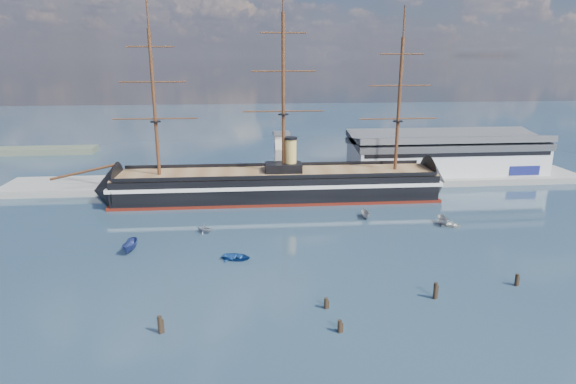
{
  "coord_description": "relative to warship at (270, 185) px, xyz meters",
  "views": [
    {
      "loc": [
        -9.01,
        -70.26,
        39.04
      ],
      "look_at": [
        1.28,
        35.0,
        9.0
      ],
      "focal_mm": 30.0,
      "sensor_mm": 36.0,
      "label": 1
    }
  ],
  "objects": [
    {
      "name": "piling_near_right",
      "position": [
        23.63,
        -60.75,
        -4.04
      ],
      "size": [
        0.64,
        0.64,
        3.64
      ],
      "primitive_type": "cylinder",
      "color": "black",
      "rests_on": "ground"
    },
    {
      "name": "piling_far_right",
      "position": [
        39.78,
        -57.59,
        -4.04
      ],
      "size": [
        0.64,
        0.64,
        2.94
      ],
      "primitive_type": "cylinder",
      "color": "black",
      "rests_on": "ground"
    },
    {
      "name": "quay",
      "position": [
        11.26,
        16.0,
        -4.04
      ],
      "size": [
        180.0,
        18.0,
        2.0
      ],
      "primitive_type": "cube",
      "color": "slate",
      "rests_on": "ground"
    },
    {
      "name": "ground",
      "position": [
        1.26,
        -20.0,
        -4.04
      ],
      "size": [
        600.0,
        600.0,
        0.0
      ],
      "primitive_type": "plane",
      "color": "#1F3045",
      "rests_on": "ground"
    },
    {
      "name": "warehouse",
      "position": [
        59.26,
        20.0,
        3.95
      ],
      "size": [
        63.0,
        21.0,
        11.6
      ],
      "color": "#B7BABC",
      "rests_on": "ground"
    },
    {
      "name": "motorboat_b",
      "position": [
        -9.36,
        -41.42,
        -4.04
      ],
      "size": [
        2.43,
        3.83,
        1.66
      ],
      "primitive_type": "imported",
      "rotation": [
        0.0,
        0.0,
        1.27
      ],
      "color": "navy",
      "rests_on": "ground"
    },
    {
      "name": "motorboat_a",
      "position": [
        -31.2,
        -35.18,
        -4.04
      ],
      "size": [
        7.26,
        3.28,
        2.81
      ],
      "primitive_type": "imported",
      "rotation": [
        0.0,
        0.0,
        -0.1
      ],
      "color": "navy",
      "rests_on": "ground"
    },
    {
      "name": "motorboat_d",
      "position": [
        -16.61,
        -25.65,
        -4.04
      ],
      "size": [
        5.45,
        6.87,
        2.32
      ],
      "primitive_type": "imported",
      "rotation": [
        0.0,
        0.0,
        1.07
      ],
      "color": "gray",
      "rests_on": "ground"
    },
    {
      "name": "motorboat_c",
      "position": [
        22.59,
        -19.21,
        -4.04
      ],
      "size": [
        5.72,
        2.39,
        2.24
      ],
      "primitive_type": "imported",
      "rotation": [
        0.0,
        0.0,
        -0.06
      ],
      "color": "gray",
      "rests_on": "ground"
    },
    {
      "name": "motorboat_e",
      "position": [
        41.16,
        -27.0,
        -4.04
      ],
      "size": [
        2.97,
        3.19,
        1.46
      ],
      "primitive_type": "imported",
      "rotation": [
        0.0,
        0.0,
        0.87
      ],
      "color": "silver",
      "rests_on": "ground"
    },
    {
      "name": "quay_tower",
      "position": [
        4.26,
        13.0,
        5.72
      ],
      "size": [
        5.0,
        5.0,
        15.0
      ],
      "color": "silver",
      "rests_on": "ground"
    },
    {
      "name": "piling_extra",
      "position": [
        5.01,
        -62.16,
        -4.04
      ],
      "size": [
        0.64,
        0.64,
        2.55
      ],
      "primitive_type": "cylinder",
      "color": "black",
      "rests_on": "ground"
    },
    {
      "name": "motorboat_f",
      "position": [
        39.9,
        -25.63,
        -4.04
      ],
      "size": [
        6.35,
        2.84,
        2.46
      ],
      "primitive_type": "imported",
      "rotation": [
        0.0,
        0.0,
        -0.1
      ],
      "color": "gray",
      "rests_on": "ground"
    },
    {
      "name": "warship",
      "position": [
        0.0,
        0.0,
        0.0
      ],
      "size": [
        112.97,
        17.26,
        53.94
      ],
      "rotation": [
        0.0,
        0.0,
        -0.01
      ],
      "color": "black",
      "rests_on": "ground"
    },
    {
      "name": "piling_near_left",
      "position": [
        -20.26,
        -66.84,
        -4.04
      ],
      "size": [
        0.64,
        0.64,
        3.47
      ],
      "primitive_type": "cylinder",
      "color": "black",
      "rests_on": "ground"
    },
    {
      "name": "piling_near_mid",
      "position": [
        5.81,
        -69.17,
        -4.04
      ],
      "size": [
        0.64,
        0.64,
        2.67
      ],
      "primitive_type": "cylinder",
      "color": "black",
      "rests_on": "ground"
    }
  ]
}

